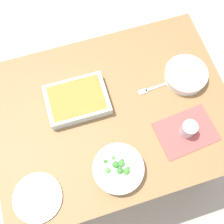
% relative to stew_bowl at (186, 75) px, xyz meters
% --- Properties ---
extents(ground_plane, '(6.00, 6.00, 0.00)m').
position_rel_stew_bowl_xyz_m(ground_plane, '(0.42, 0.07, -0.77)').
color(ground_plane, '#B2A899').
extents(dining_table, '(1.20, 0.90, 0.74)m').
position_rel_stew_bowl_xyz_m(dining_table, '(0.42, 0.07, -0.12)').
color(dining_table, olive).
rests_on(dining_table, ground_plane).
extents(placemat, '(0.30, 0.22, 0.00)m').
position_rel_stew_bowl_xyz_m(placemat, '(0.10, 0.28, -0.03)').
color(placemat, '#B24C47').
rests_on(placemat, dining_table).
extents(stew_bowl, '(0.22, 0.22, 0.06)m').
position_rel_stew_bowl_xyz_m(stew_bowl, '(0.00, 0.00, 0.00)').
color(stew_bowl, white).
rests_on(stew_bowl, dining_table).
extents(broccoli_bowl, '(0.23, 0.23, 0.06)m').
position_rel_stew_bowl_xyz_m(broccoli_bowl, '(0.47, 0.35, -0.00)').
color(broccoli_bowl, white).
rests_on(broccoli_bowl, dining_table).
extents(baking_dish, '(0.30, 0.22, 0.06)m').
position_rel_stew_bowl_xyz_m(baking_dish, '(0.57, -0.03, 0.00)').
color(baking_dish, silver).
rests_on(baking_dish, dining_table).
extents(drink_cup, '(0.07, 0.07, 0.08)m').
position_rel_stew_bowl_xyz_m(drink_cup, '(0.10, 0.28, 0.01)').
color(drink_cup, '#B2BCC6').
rests_on(drink_cup, dining_table).
extents(side_plate, '(0.22, 0.22, 0.01)m').
position_rel_stew_bowl_xyz_m(side_plate, '(0.85, 0.36, -0.03)').
color(side_plate, white).
rests_on(side_plate, dining_table).
extents(spoon_by_stew, '(0.16, 0.10, 0.01)m').
position_rel_stew_bowl_xyz_m(spoon_by_stew, '(0.04, 0.02, -0.03)').
color(spoon_by_stew, silver).
rests_on(spoon_by_stew, dining_table).
extents(fork_on_table, '(0.18, 0.03, 0.01)m').
position_rel_stew_bowl_xyz_m(fork_on_table, '(0.18, 0.01, -0.03)').
color(fork_on_table, silver).
rests_on(fork_on_table, dining_table).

